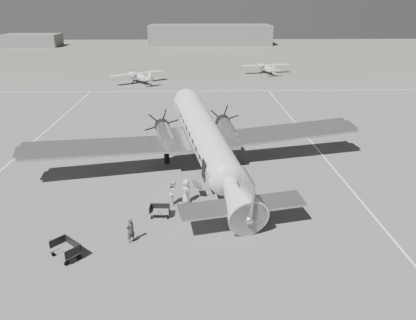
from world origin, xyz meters
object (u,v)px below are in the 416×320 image
object	(u,v)px
light_plane_right	(266,69)
baggage_cart_far	(66,250)
dc3_airliner	(207,143)
light_plane_left	(139,78)
shed_secondary	(32,40)
baggage_cart_near	(160,211)
passenger	(186,191)
ground_crew	(130,230)
ramp_agent	(174,192)
hangar_main	(210,35)

from	to	relation	value
light_plane_right	baggage_cart_far	size ratio (longest dim) A/B	5.56
dc3_airliner	light_plane_left	size ratio (longest dim) A/B	2.98
light_plane_right	baggage_cart_far	bearing A→B (deg)	-120.77
shed_secondary	light_plane_right	world-z (taller)	shed_secondary
baggage_cart_near	passenger	world-z (taller)	passenger
light_plane_left	ground_crew	xyz separation A→B (m)	(6.08, -53.12, -0.27)
baggage_cart_far	ramp_agent	xyz separation A→B (m)	(6.04, 6.64, 0.43)
dc3_airliner	light_plane_right	bearing A→B (deg)	62.30
baggage_cart_far	passenger	distance (m)	9.76
hangar_main	passenger	size ratio (longest dim) A/B	22.03
ground_crew	baggage_cart_near	bearing A→B (deg)	-159.81
dc3_airliner	passenger	bearing A→B (deg)	-121.49
baggage_cart_near	shed_secondary	bearing A→B (deg)	116.07
baggage_cart_far	ground_crew	bearing A→B (deg)	66.78
baggage_cart_far	shed_secondary	bearing A→B (deg)	153.65
light_plane_right	ramp_agent	size ratio (longest dim) A/B	5.37
dc3_airliner	ground_crew	xyz separation A→B (m)	(-5.11, -10.35, -2.14)
baggage_cart_far	passenger	bearing A→B (deg)	87.23
shed_secondary	baggage_cart_far	distance (m)	131.30
dc3_airliner	baggage_cart_near	xyz separation A→B (m)	(-3.56, -7.19, -2.54)
dc3_airliner	baggage_cart_near	size ratio (longest dim) A/B	21.18
hangar_main	baggage_cart_far	world-z (taller)	hangar_main
light_plane_left	baggage_cart_far	bearing A→B (deg)	-122.32
light_plane_left	ramp_agent	size ratio (longest dim) A/B	5.52
baggage_cart_near	ramp_agent	xyz separation A→B (m)	(0.91, 1.89, 0.53)
baggage_cart_near	baggage_cart_far	bearing A→B (deg)	-134.84
dc3_airliner	baggage_cart_near	world-z (taller)	dc3_airliner
hangar_main	shed_secondary	xyz separation A→B (m)	(-60.00, -5.00, -1.30)
light_plane_right	passenger	distance (m)	59.96
shed_secondary	passenger	xyz separation A→B (m)	(53.76, -115.83, -1.05)
hangar_main	passenger	distance (m)	121.01
light_plane_left	light_plane_right	xyz separation A→B (m)	(25.19, 9.97, -0.03)
light_plane_right	light_plane_left	bearing A→B (deg)	-169.85
ground_crew	passenger	xyz separation A→B (m)	(3.38, 5.24, 0.14)
baggage_cart_far	hangar_main	bearing A→B (deg)	126.86
shed_secondary	baggage_cart_far	xyz separation A→B (m)	(46.81, -122.66, -1.48)
light_plane_left	passenger	size ratio (longest dim) A/B	5.47
dc3_airliner	ground_crew	world-z (taller)	dc3_airliner
dc3_airliner	light_plane_right	size ratio (longest dim) A/B	3.06
dc3_airliner	ramp_agent	bearing A→B (deg)	-129.35
light_plane_left	ramp_agent	bearing A→B (deg)	-114.87
hangar_main	shed_secondary	distance (m)	60.22
baggage_cart_far	passenger	size ratio (longest dim) A/B	0.96
ground_crew	ramp_agent	xyz separation A→B (m)	(2.47, 5.05, 0.13)
baggage_cart_near	hangar_main	bearing A→B (deg)	88.55
hangar_main	light_plane_left	world-z (taller)	hangar_main
light_plane_left	baggage_cart_near	xyz separation A→B (m)	(7.63, -49.96, -0.67)
hangar_main	light_plane_left	bearing A→B (deg)	-102.15
shed_secondary	baggage_cart_near	world-z (taller)	shed_secondary
hangar_main	ramp_agent	bearing A→B (deg)	-93.38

